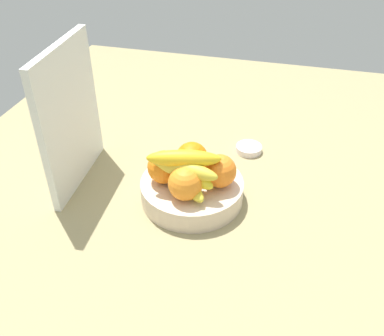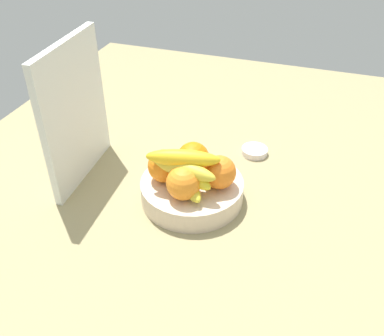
{
  "view_description": "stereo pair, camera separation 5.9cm",
  "coord_description": "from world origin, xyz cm",
  "views": [
    {
      "loc": [
        -81.34,
        -21.94,
        68.92
      ],
      "look_at": [
        -2.16,
        -1.1,
        9.31
      ],
      "focal_mm": 40.15,
      "sensor_mm": 36.0,
      "label": 1
    },
    {
      "loc": [
        -79.62,
        -27.63,
        68.92
      ],
      "look_at": [
        -2.16,
        -1.1,
        9.31
      ],
      "focal_mm": 40.15,
      "sensor_mm": 36.0,
      "label": 2
    }
  ],
  "objects": [
    {
      "name": "orange_front_right",
      "position": [
        -3.48,
        5.4,
        9.3
      ],
      "size": [
        7.98,
        7.98,
        7.98
      ],
      "primitive_type": "sphere",
      "color": "orange",
      "rests_on": "fruit_bowl"
    },
    {
      "name": "cutting_board",
      "position": [
        -1.12,
        29.6,
        18.0
      ],
      "size": [
        28.06,
        3.38,
        36.0
      ],
      "primitive_type": "cube",
      "rotation": [
        0.0,
        0.0,
        0.06
      ],
      "color": "white",
      "rests_on": "ground_plane"
    },
    {
      "name": "ground_plane",
      "position": [
        0.0,
        0.0,
        -1.5
      ],
      "size": [
        180.0,
        140.0,
        3.0
      ],
      "primitive_type": "cube",
      "color": "#978A60"
    },
    {
      "name": "banana_bunch",
      "position": [
        -5.16,
        0.23,
        10.61
      ],
      "size": [
        15.17,
        17.7,
        10.6
      ],
      "color": "yellow",
      "rests_on": "fruit_bowl"
    },
    {
      "name": "fruit_bowl",
      "position": [
        -2.16,
        -1.1,
        2.66
      ],
      "size": [
        25.09,
        25.09,
        5.31
      ],
      "primitive_type": "cylinder",
      "color": "beige",
      "rests_on": "ground_plane"
    },
    {
      "name": "orange_center",
      "position": [
        -8.18,
        -1.13,
        9.3
      ],
      "size": [
        7.98,
        7.98,
        7.98
      ],
      "primitive_type": "sphere",
      "color": "orange",
      "rests_on": "fruit_bowl"
    },
    {
      "name": "jar_lid",
      "position": [
        22.34,
        -11.58,
        0.89
      ],
      "size": [
        7.39,
        7.39,
        1.78
      ],
      "primitive_type": "cylinder",
      "color": "silver",
      "rests_on": "ground_plane"
    },
    {
      "name": "orange_front_left",
      "position": [
        1.86,
        -0.04,
        9.3
      ],
      "size": [
        7.98,
        7.98,
        7.98
      ],
      "primitive_type": "sphere",
      "color": "orange",
      "rests_on": "fruit_bowl"
    },
    {
      "name": "orange_back_left",
      "position": [
        -1.66,
        -7.64,
        9.3
      ],
      "size": [
        7.98,
        7.98,
        7.98
      ],
      "primitive_type": "sphere",
      "color": "orange",
      "rests_on": "fruit_bowl"
    }
  ]
}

